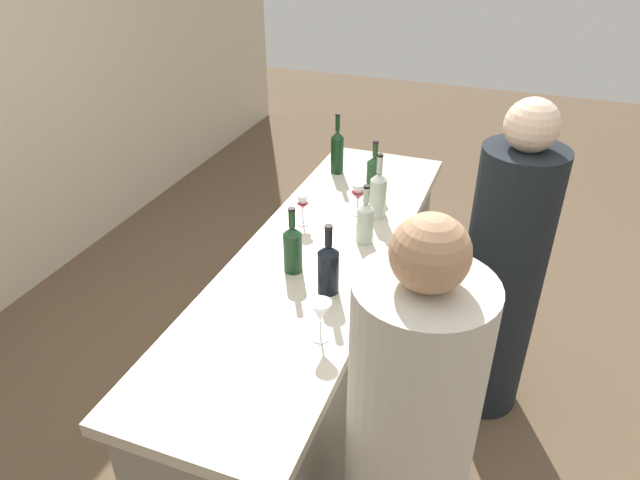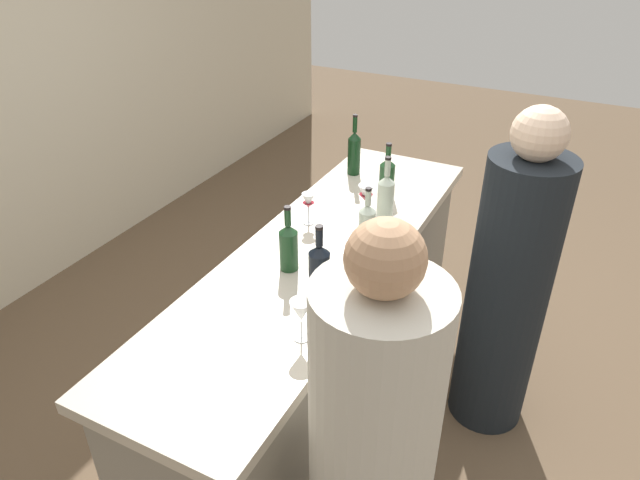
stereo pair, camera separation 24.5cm
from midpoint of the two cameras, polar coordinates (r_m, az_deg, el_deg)
name	(u,v)px [view 2 (the right image)]	position (r m, az deg, el deg)	size (l,w,h in m)	color
ground_plane	(320,399)	(3.14, 2.32, -15.45)	(12.00, 12.00, 0.00)	brown
bar_counter	(320,330)	(2.82, 2.51, -8.93)	(2.33, 0.66, 0.92)	gray
wine_bottle_leftmost_near_black	(319,267)	(2.23, 3.07, -2.81)	(0.08, 0.08, 0.30)	black
wine_bottle_second_left_olive_green	(289,246)	(2.36, -0.16, -0.66)	(0.08, 0.08, 0.29)	#193D1E
wine_bottle_center_clear_pale	(367,224)	(2.55, 7.40, 1.53)	(0.08, 0.08, 0.28)	#B7C6B2
wine_bottle_second_right_clear_pale	(386,197)	(2.76, 9.03, 4.18)	(0.08, 0.08, 0.32)	#B7C6B2
wine_bottle_rightmost_olive_green	(387,176)	(2.99, 8.96, 6.15)	(0.08, 0.08, 0.29)	#193D1E
wine_bottle_far_right_dark_green	(354,152)	(3.22, 5.58, 8.60)	(0.07, 0.07, 0.34)	black
wine_glass_near_left	(301,312)	(2.00, 1.64, -7.25)	(0.08, 0.08, 0.16)	white
wine_glass_near_center	(366,195)	(2.78, 7.08, 4.34)	(0.08, 0.08, 0.17)	white
wine_glass_near_right	(308,202)	(2.70, 1.45, 3.66)	(0.06, 0.06, 0.16)	white
person_left_guest	(371,469)	(1.94, 8.91, -21.53)	(0.38, 0.38, 1.62)	beige
person_center_guest	(507,291)	(2.77, 20.40, -4.85)	(0.46, 0.46, 1.59)	black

